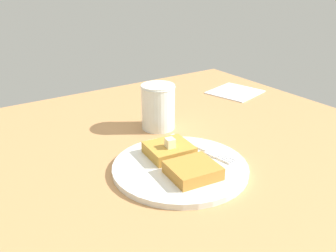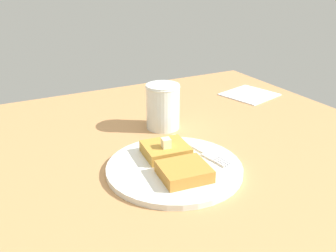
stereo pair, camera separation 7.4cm
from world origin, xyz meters
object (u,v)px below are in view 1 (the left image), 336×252
syrup_jar (158,108)px  fork (204,149)px  napkin (235,92)px  plate (180,167)px

syrup_jar → fork: bearing=0.3°
napkin → syrup_jar: bearing=-74.1°
plate → napkin: size_ratio=1.85×
plate → syrup_jar: syrup_jar is taller
syrup_jar → napkin: 33.71cm
syrup_jar → napkin: (-9.15, 32.13, -4.51)cm
fork → syrup_jar: size_ratio=1.60×
fork → napkin: 40.86cm
fork → syrup_jar: 16.55cm
plate → napkin: plate is taller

